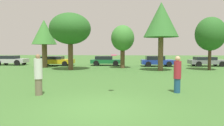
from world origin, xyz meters
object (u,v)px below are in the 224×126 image
at_px(tree_0, 44,33).
at_px(tree_2, 123,39).
at_px(person_thrower, 38,75).
at_px(person_catcher, 177,74).
at_px(tree_1, 70,29).
at_px(parked_car_yellow, 55,61).
at_px(parked_car_grey, 207,61).
at_px(parked_car_green, 106,60).
at_px(parked_car_blue, 157,61).
at_px(tree_4, 210,34).
at_px(parked_car_silver, 11,60).
at_px(frisbee, 114,55).
at_px(tree_3, 161,20).

relative_size(tree_0, tree_2, 1.15).
distance_m(person_thrower, person_catcher, 6.40).
bearing_deg(tree_2, tree_1, -156.49).
relative_size(parked_car_yellow, parked_car_grey, 1.06).
distance_m(tree_1, parked_car_green, 7.26).
relative_size(parked_car_green, parked_car_blue, 1.00).
height_order(person_thrower, tree_4, tree_4).
xyz_separation_m(tree_4, parked_car_blue, (-4.50, 4.16, -2.86)).
height_order(parked_car_blue, parked_car_grey, parked_car_blue).
bearing_deg(parked_car_blue, tree_1, -154.05).
xyz_separation_m(person_thrower, tree_1, (-1.70, 11.09, 3.10)).
xyz_separation_m(parked_car_silver, parked_car_blue, (18.50, -0.43, -0.02)).
relative_size(tree_0, parked_car_silver, 1.34).
height_order(frisbee, tree_1, tree_1).
relative_size(tree_3, parked_car_blue, 1.67).
relative_size(person_thrower, parked_car_yellow, 0.40).
xyz_separation_m(tree_0, parked_car_yellow, (0.25, 2.53, -3.22)).
xyz_separation_m(person_catcher, tree_1, (-8.02, 10.08, 3.15)).
height_order(person_thrower, parked_car_blue, person_thrower).
relative_size(tree_4, parked_car_silver, 1.29).
xyz_separation_m(parked_car_yellow, parked_car_grey, (18.55, 0.66, -0.02)).
bearing_deg(parked_car_blue, person_catcher, -96.23).
distance_m(frisbee, tree_4, 14.14).
height_order(parked_car_silver, parked_car_grey, parked_car_silver).
relative_size(frisbee, parked_car_silver, 0.07).
relative_size(frisbee, tree_0, 0.05).
bearing_deg(parked_car_silver, tree_1, -31.39).
height_order(tree_1, tree_2, tree_1).
distance_m(person_thrower, parked_car_green, 16.86).
xyz_separation_m(person_catcher, parked_car_green, (-5.14, 15.82, -0.25)).
distance_m(frisbee, tree_2, 12.72).
bearing_deg(tree_1, parked_car_grey, 20.08).
xyz_separation_m(parked_car_yellow, parked_car_blue, (12.50, -0.03, 0.02)).
xyz_separation_m(tree_3, tree_4, (4.82, 0.75, -1.27)).
distance_m(tree_2, parked_car_grey, 10.90).
bearing_deg(tree_2, parked_car_yellow, 162.58).
xyz_separation_m(person_catcher, tree_2, (-2.92, 12.30, 2.30)).
distance_m(frisbee, tree_1, 11.79).
bearing_deg(person_catcher, parked_car_green, -81.00).
xyz_separation_m(frisbee, tree_4, (8.57, 11.11, 1.72)).
bearing_deg(tree_4, tree_2, 169.81).
bearing_deg(tree_1, person_catcher, -51.50).
bearing_deg(frisbee, tree_4, 52.36).
height_order(tree_1, parked_car_yellow, tree_1).
xyz_separation_m(tree_3, parked_car_green, (-5.91, 5.80, -4.14)).
relative_size(person_thrower, tree_3, 0.28).
height_order(person_catcher, tree_4, tree_4).
bearing_deg(tree_3, person_thrower, -122.74).
bearing_deg(tree_0, parked_car_blue, 11.08).
distance_m(tree_3, parked_car_yellow, 13.79).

